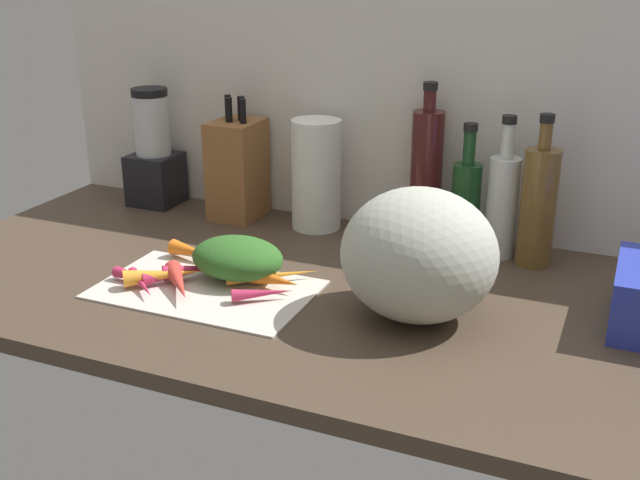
% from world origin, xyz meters
% --- Properties ---
extents(ground_plane, '(1.70, 0.80, 0.03)m').
position_xyz_m(ground_plane, '(0.00, 0.00, -0.01)').
color(ground_plane, '#47382B').
extents(wall_back, '(1.70, 0.03, 0.60)m').
position_xyz_m(wall_back, '(0.00, 0.39, 0.30)').
color(wall_back, silver).
rests_on(wall_back, ground_plane).
extents(cutting_board, '(0.40, 0.25, 0.01)m').
position_xyz_m(cutting_board, '(-0.20, -0.11, 0.00)').
color(cutting_board, beige).
rests_on(cutting_board, ground_plane).
extents(carrot_0, '(0.13, 0.12, 0.03)m').
position_xyz_m(carrot_0, '(-0.29, -0.12, 0.02)').
color(carrot_0, orange).
rests_on(carrot_0, cutting_board).
extents(carrot_1, '(0.11, 0.05, 0.03)m').
position_xyz_m(carrot_1, '(-0.30, -0.00, 0.02)').
color(carrot_1, orange).
rests_on(carrot_1, cutting_board).
extents(carrot_2, '(0.12, 0.13, 0.03)m').
position_xyz_m(carrot_2, '(-0.24, -0.14, 0.03)').
color(carrot_2, red).
rests_on(carrot_2, cutting_board).
extents(carrot_3, '(0.16, 0.13, 0.02)m').
position_xyz_m(carrot_3, '(-0.10, -0.03, 0.02)').
color(carrot_3, orange).
rests_on(carrot_3, cutting_board).
extents(carrot_4, '(0.10, 0.04, 0.03)m').
position_xyz_m(carrot_4, '(-0.08, -0.06, 0.02)').
color(carrot_4, orange).
rests_on(carrot_4, cutting_board).
extents(carrot_5, '(0.09, 0.10, 0.03)m').
position_xyz_m(carrot_5, '(-0.28, -0.11, 0.02)').
color(carrot_5, '#B2264C').
rests_on(carrot_5, cutting_board).
extents(carrot_6, '(0.11, 0.04, 0.03)m').
position_xyz_m(carrot_6, '(-0.19, -0.01, 0.02)').
color(carrot_6, '#B2264C').
rests_on(carrot_6, cutting_board).
extents(carrot_7, '(0.10, 0.09, 0.03)m').
position_xyz_m(carrot_7, '(-0.25, -0.08, 0.02)').
color(carrot_7, '#B2264C').
rests_on(carrot_7, cutting_board).
extents(carrot_8, '(0.10, 0.08, 0.02)m').
position_xyz_m(carrot_8, '(-0.08, -0.11, 0.02)').
color(carrot_8, '#B2264C').
rests_on(carrot_8, cutting_board).
extents(carrot_9, '(0.10, 0.04, 0.02)m').
position_xyz_m(carrot_9, '(-0.33, -0.14, 0.02)').
color(carrot_9, '#B2264C').
rests_on(carrot_9, cutting_board).
extents(carrot_10, '(0.11, 0.09, 0.02)m').
position_xyz_m(carrot_10, '(-0.31, -0.16, 0.02)').
color(carrot_10, '#B2264C').
rests_on(carrot_10, cutting_board).
extents(carrot_greens_pile, '(0.18, 0.14, 0.08)m').
position_xyz_m(carrot_greens_pile, '(-0.17, -0.04, 0.05)').
color(carrot_greens_pile, '#2D6023').
rests_on(carrot_greens_pile, cutting_board).
extents(winter_squash, '(0.27, 0.25, 0.23)m').
position_xyz_m(winter_squash, '(0.19, -0.06, 0.11)').
color(winter_squash, '#B2B7A8').
rests_on(winter_squash, ground_plane).
extents(knife_block, '(0.10, 0.13, 0.28)m').
position_xyz_m(knife_block, '(-0.35, 0.29, 0.12)').
color(knife_block, brown).
rests_on(knife_block, ground_plane).
extents(blender_appliance, '(0.11, 0.11, 0.29)m').
position_xyz_m(blender_appliance, '(-0.59, 0.30, 0.12)').
color(blender_appliance, black).
rests_on(blender_appliance, ground_plane).
extents(paper_towel_roll, '(0.11, 0.11, 0.25)m').
position_xyz_m(paper_towel_roll, '(-0.15, 0.30, 0.12)').
color(paper_towel_roll, white).
rests_on(paper_towel_roll, ground_plane).
extents(bottle_0, '(0.07, 0.07, 0.34)m').
position_xyz_m(bottle_0, '(0.09, 0.32, 0.15)').
color(bottle_0, '#471919').
rests_on(bottle_0, ground_plane).
extents(bottle_1, '(0.06, 0.06, 0.27)m').
position_xyz_m(bottle_1, '(0.19, 0.29, 0.10)').
color(bottle_1, '#19421E').
rests_on(bottle_1, ground_plane).
extents(bottle_2, '(0.06, 0.06, 0.29)m').
position_xyz_m(bottle_2, '(0.26, 0.28, 0.11)').
color(bottle_2, silver).
rests_on(bottle_2, ground_plane).
extents(bottle_3, '(0.07, 0.07, 0.31)m').
position_xyz_m(bottle_3, '(0.34, 0.27, 0.12)').
color(bottle_3, brown).
rests_on(bottle_3, ground_plane).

